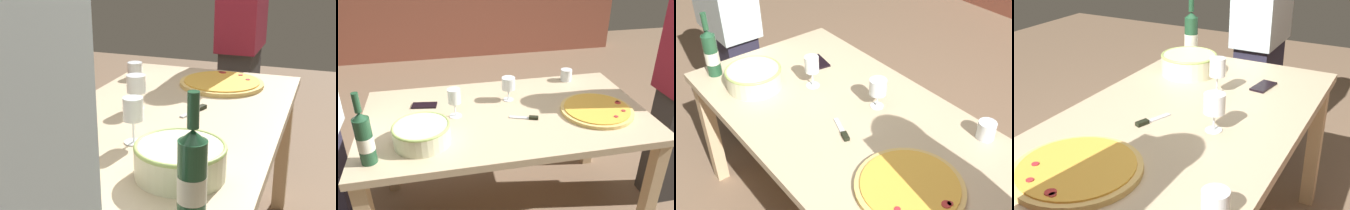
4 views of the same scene
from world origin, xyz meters
TOP-DOWN VIEW (x-y plane):
  - ground_plane at (0.00, 0.00)m, footprint 8.00×8.00m
  - dining_table at (0.00, 0.00)m, footprint 1.60×0.90m
  - pizza at (0.51, -0.09)m, footprint 0.41×0.41m
  - serving_bowl at (-0.46, -0.21)m, footprint 0.28×0.28m
  - wine_bottle at (-0.69, -0.32)m, footprint 0.07×0.07m
  - wine_glass_near_pizza at (0.05, 0.16)m, footprint 0.08×0.08m
  - wine_glass_by_bottle at (-0.28, 0.02)m, footprint 0.07×0.07m
  - cup_amber at (0.50, 0.37)m, footprint 0.08×0.08m
  - cell_phone at (-0.45, 0.18)m, footprint 0.15×0.09m
  - pizza_knife at (0.10, -0.09)m, footprint 0.16×0.07m

SIDE VIEW (x-z plane):
  - ground_plane at x=0.00m, z-range 0.00..0.00m
  - dining_table at x=0.00m, z-range 0.28..1.03m
  - cell_phone at x=-0.45m, z-range 0.75..0.76m
  - pizza_knife at x=0.10m, z-range 0.75..0.76m
  - pizza at x=0.51m, z-range 0.75..0.78m
  - cup_amber at x=0.50m, z-range 0.75..0.83m
  - serving_bowl at x=-0.46m, z-range 0.75..0.86m
  - wine_glass_near_pizza at x=0.05m, z-range 0.78..0.93m
  - wine_glass_by_bottle at x=-0.28m, z-range 0.78..0.95m
  - wine_bottle at x=-0.69m, z-range 0.71..1.05m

